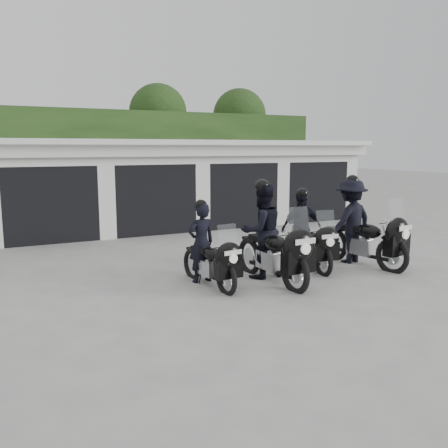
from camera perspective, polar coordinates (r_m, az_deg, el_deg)
name	(u,v)px	position (r m, az deg, el deg)	size (l,w,h in m)	color
ground	(240,277)	(10.14, 1.95, -6.36)	(80.00, 80.00, 0.00)	#9F9F9A
garage_block	(133,184)	(17.34, -10.84, 4.74)	(16.40, 6.80, 2.96)	silver
background_vegetation	(111,146)	(22.09, -13.48, 9.06)	(20.00, 3.90, 5.80)	#1A3413
police_bike_a	(208,251)	(9.39, -1.92, -3.27)	(0.72, 2.01, 1.75)	black
police_bike_b	(267,237)	(9.77, 5.24, -1.55)	(1.00, 2.46, 2.14)	black
police_bike_c	(305,233)	(11.04, 9.73, -1.03)	(1.08, 2.13, 1.86)	black
police_bike_d	(357,225)	(11.53, 15.72, -0.15)	(1.39, 2.45, 2.15)	black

